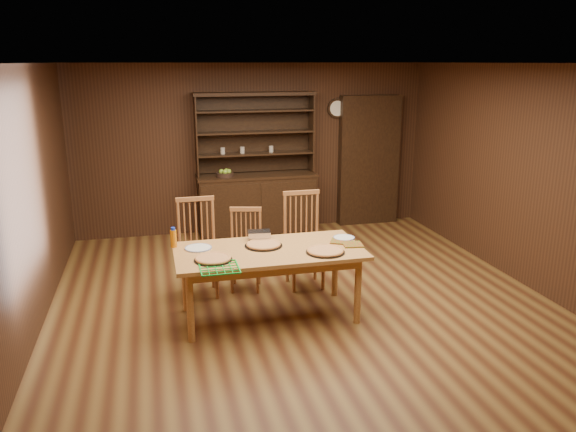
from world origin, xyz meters
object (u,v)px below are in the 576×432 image
object	(u,v)px
dining_table	(269,257)
chair_left	(198,243)
chair_center	(246,246)
juice_bottle	(174,238)
china_hutch	(257,196)
chair_right	(303,236)

from	to	relation	value
dining_table	chair_left	distance (m)	1.08
chair_left	chair_center	xyz separation A→B (m)	(0.56, 0.03, -0.09)
juice_bottle	chair_center	bearing A→B (deg)	33.53
dining_table	chair_left	size ratio (longest dim) A/B	1.72
chair_center	china_hutch	bearing A→B (deg)	90.24
chair_center	chair_right	distance (m)	0.70
chair_left	dining_table	bearing A→B (deg)	-52.84
chair_right	chair_left	bearing A→B (deg)	178.58
china_hutch	chair_center	size ratio (longest dim) A/B	2.26
juice_bottle	china_hutch	bearing A→B (deg)	62.72
china_hutch	chair_left	distance (m)	2.42
chair_center	dining_table	bearing A→B (deg)	-69.18
chair_right	juice_bottle	size ratio (longest dim) A/B	5.34
dining_table	chair_left	xyz separation A→B (m)	(-0.66, 0.85, -0.07)
dining_table	china_hutch	bearing A→B (deg)	81.65
dining_table	chair_left	bearing A→B (deg)	127.89
dining_table	chair_right	bearing A→B (deg)	53.96
chair_left	chair_right	xyz separation A→B (m)	(1.25, -0.04, 0.01)
china_hutch	chair_right	xyz separation A→B (m)	(0.15, -2.19, 0.01)
dining_table	chair_center	xyz separation A→B (m)	(-0.10, 0.87, -0.16)
china_hutch	chair_right	distance (m)	2.19
chair_left	juice_bottle	size ratio (longest dim) A/B	5.28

